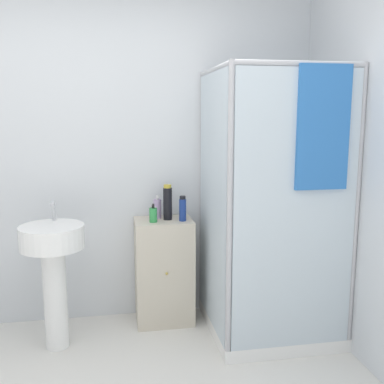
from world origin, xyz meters
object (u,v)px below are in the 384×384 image
at_px(sink, 53,261).
at_px(shampoo_bottle_tall_black, 168,203).
at_px(lotion_bottle_white, 157,208).
at_px(shampoo_bottle_blue, 183,209).
at_px(soap_dispenser, 153,215).

relative_size(sink, shampoo_bottle_tall_black, 3.75).
height_order(sink, lotion_bottle_white, sink).
xyz_separation_m(shampoo_bottle_blue, lotion_bottle_white, (-0.17, 0.13, -0.02)).
height_order(soap_dispenser, lotion_bottle_white, lotion_bottle_white).
relative_size(soap_dispenser, shampoo_bottle_tall_black, 0.52).
bearing_deg(soap_dispenser, lotion_bottle_white, 70.91).
bearing_deg(shampoo_bottle_blue, sink, -167.18).
bearing_deg(sink, soap_dispenser, 16.73).
bearing_deg(sink, shampoo_bottle_tall_black, 18.76).
distance_m(sink, shampoo_bottle_tall_black, 0.90).
bearing_deg(shampoo_bottle_tall_black, soap_dispenser, -150.14).
bearing_deg(shampoo_bottle_blue, shampoo_bottle_tall_black, 147.04).
bearing_deg(soap_dispenser, shampoo_bottle_blue, -0.24).
height_order(soap_dispenser, shampoo_bottle_tall_black, shampoo_bottle_tall_black).
xyz_separation_m(sink, shampoo_bottle_tall_black, (0.80, 0.27, 0.31)).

